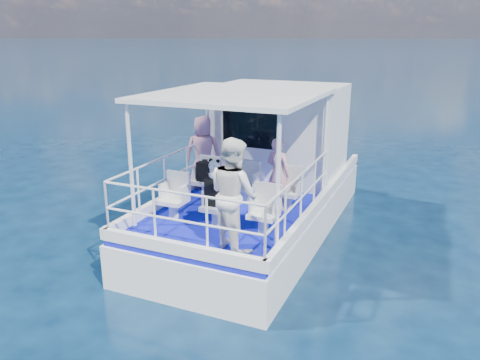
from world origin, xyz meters
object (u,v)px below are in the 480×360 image
passenger_stbd_aft (233,194)px  panda (214,169)px  backpack_center (215,192)px  passenger_port_fwd (203,152)px

passenger_stbd_aft → panda: size_ratio=4.93×
backpack_center → panda: 0.43m
passenger_port_fwd → panda: bearing=106.7°
backpack_center → panda: bearing=82.8°
passenger_stbd_aft → panda: (-0.68, 0.68, 0.15)m
backpack_center → panda: size_ratio=1.33×
passenger_port_fwd → backpack_center: passenger_port_fwd is taller
passenger_port_fwd → passenger_stbd_aft: (1.90, -2.56, 0.09)m
passenger_port_fwd → backpack_center: (1.22, -1.88, -0.19)m
passenger_stbd_aft → backpack_center: (-0.68, 0.68, -0.28)m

